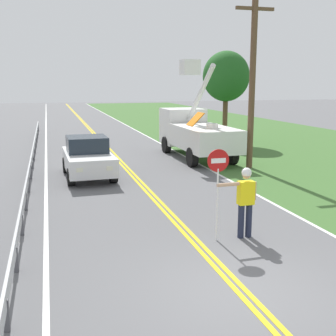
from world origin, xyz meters
TOP-DOWN VIEW (x-y plane):
  - ground_plane at (0.00, 0.00)m, footprint 160.00×160.00m
  - grass_verge_right at (11.60, 20.00)m, footprint 16.00×110.00m
  - centerline_yellow_left at (-0.09, 20.00)m, footprint 0.11×110.00m
  - centerline_yellow_right at (0.09, 20.00)m, footprint 0.11×110.00m
  - edge_line_right at (3.60, 20.00)m, footprint 0.12×110.00m
  - edge_line_left at (-3.60, 20.00)m, footprint 0.12×110.00m
  - flagger_worker at (1.32, 2.66)m, footprint 1.09×0.25m
  - stop_sign_paddle at (0.55, 2.64)m, footprint 0.56×0.04m
  - utility_bucket_truck at (4.03, 14.47)m, footprint 2.67×6.85m
  - oncoming_sedan_nearest at (-1.87, 10.94)m, footprint 2.01×4.15m
  - utility_pole_near at (5.56, 10.99)m, footprint 1.80×0.28m
  - guardrail_left_shoulder at (-4.20, 14.66)m, footprint 0.10×32.00m
  - roadside_tree_verge at (7.78, 19.13)m, footprint 3.00×3.00m

SIDE VIEW (x-z plane):
  - ground_plane at x=0.00m, z-range 0.00..0.00m
  - grass_verge_right at x=11.60m, z-range 0.00..0.01m
  - centerline_yellow_left at x=-0.09m, z-range 0.00..0.01m
  - centerline_yellow_right at x=0.09m, z-range 0.00..0.01m
  - edge_line_right at x=3.60m, z-range 0.00..0.01m
  - edge_line_left at x=-3.60m, z-range 0.00..0.01m
  - guardrail_left_shoulder at x=-4.20m, z-range 0.16..0.87m
  - oncoming_sedan_nearest at x=-1.87m, z-range -0.02..1.68m
  - flagger_worker at x=1.32m, z-range 0.13..1.96m
  - utility_bucket_truck at x=4.03m, z-range -1.15..3.95m
  - stop_sign_paddle at x=0.55m, z-range 0.54..2.87m
  - utility_pole_near at x=5.56m, z-range 0.18..7.85m
  - roadside_tree_verge at x=7.78m, z-range 1.32..7.22m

